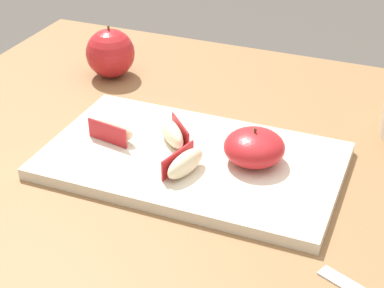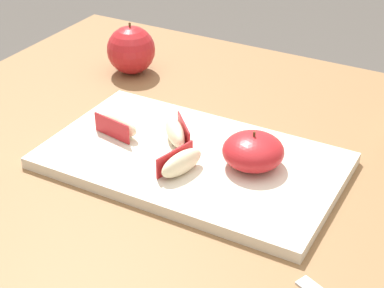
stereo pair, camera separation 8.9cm
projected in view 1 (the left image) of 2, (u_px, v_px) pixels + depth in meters
dining_table at (230, 218)px, 1.00m from camera, size 1.12×0.82×0.77m
cutting_board at (192, 161)px, 0.91m from camera, size 0.43×0.25×0.02m
apple_half_skin_up at (254, 147)px, 0.88m from camera, size 0.09×0.09×0.06m
apple_wedge_right at (112, 129)px, 0.93m from camera, size 0.08×0.04×0.03m
apple_wedge_back at (173, 133)px, 0.92m from camera, size 0.07×0.07×0.03m
apple_wedge_left at (185, 163)px, 0.85m from camera, size 0.04×0.08×0.03m
whole_apple_crimson at (110, 53)px, 1.15m from camera, size 0.09×0.09×0.10m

